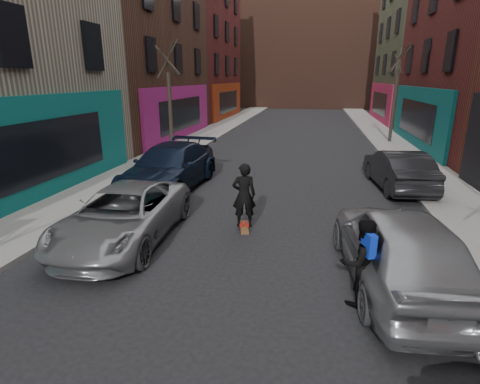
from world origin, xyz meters
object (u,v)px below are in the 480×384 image
at_px(tree_left_far, 169,91).
at_px(skateboard, 244,227).
at_px(tree_right_far, 396,86).
at_px(parked_left_far, 124,215).
at_px(parked_left_end, 170,167).
at_px(skateboarder, 244,195).
at_px(parked_right_far, 399,247).
at_px(parked_right_end, 398,169).
at_px(pedestrian, 361,262).

distance_m(tree_left_far, skateboard, 11.91).
height_order(tree_right_far, parked_left_far, tree_right_far).
height_order(parked_left_end, skateboarder, skateboarder).
xyz_separation_m(parked_right_far, parked_right_end, (1.40, 7.35, -0.10)).
xyz_separation_m(tree_right_far, skateboarder, (-6.54, -15.82, -2.55)).
bearing_deg(parked_right_end, parked_left_end, 4.51).
xyz_separation_m(tree_left_far, pedestrian, (8.59, -12.93, -2.54)).
bearing_deg(parked_left_end, tree_left_far, 113.45).
height_order(tree_right_far, skateboard, tree_right_far).
bearing_deg(parked_left_far, skateboarder, 22.00).
relative_size(skateboard, pedestrian, 0.48).
bearing_deg(parked_left_end, parked_left_far, -79.55).
relative_size(tree_right_far, parked_left_far, 1.38).
bearing_deg(skateboard, skateboarder, 0.00).
height_order(parked_right_far, pedestrian, pedestrian).
bearing_deg(skateboard, parked_left_end, 120.68).
bearing_deg(pedestrian, skateboard, -71.32).
xyz_separation_m(tree_left_far, parked_left_end, (2.39, -6.42, -2.56)).
distance_m(parked_left_far, parked_right_end, 10.08).
distance_m(parked_left_end, skateboarder, 4.86).
relative_size(parked_left_end, pedestrian, 3.39).
distance_m(parked_right_far, skateboarder, 4.21).
height_order(skateboard, skateboarder, skateboarder).
distance_m(parked_right_far, pedestrian, 1.17).
height_order(tree_right_far, skateboarder, tree_right_far).
height_order(tree_left_far, skateboard, tree_left_far).
bearing_deg(tree_left_far, parked_left_far, -74.90).
xyz_separation_m(parked_left_end, pedestrian, (6.20, -6.51, 0.02)).
relative_size(parked_right_far, skateboard, 6.10).
distance_m(tree_right_far, parked_left_end, 16.18).
distance_m(parked_left_far, parked_left_end, 4.75).
xyz_separation_m(parked_left_far, skateboarder, (2.86, 1.30, 0.30)).
relative_size(parked_left_far, parked_right_far, 1.01).
height_order(parked_left_far, parked_right_end, parked_right_end).
xyz_separation_m(parked_left_end, parked_right_end, (8.41, 1.68, -0.09)).
height_order(tree_right_far, parked_left_end, tree_right_far).
bearing_deg(parked_left_end, parked_right_end, 14.33).
xyz_separation_m(parked_left_far, parked_right_end, (7.80, 6.38, 0.04)).
relative_size(tree_right_far, skateboard, 8.50).
distance_m(parked_left_far, skateboard, 3.21).
relative_size(parked_left_far, skateboard, 6.18).
bearing_deg(skateboarder, parked_left_far, 9.59).
distance_m(tree_right_far, parked_left_far, 19.74).
bearing_deg(pedestrian, tree_left_far, -79.00).
bearing_deg(parked_left_far, parked_right_far, -11.09).
distance_m(parked_left_end, skateboard, 4.92).
height_order(parked_left_end, parked_right_end, parked_left_end).
bearing_deg(parked_right_end, skateboarder, 39.01).
distance_m(tree_right_far, pedestrian, 19.50).
bearing_deg(parked_left_far, tree_right_far, 58.71).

